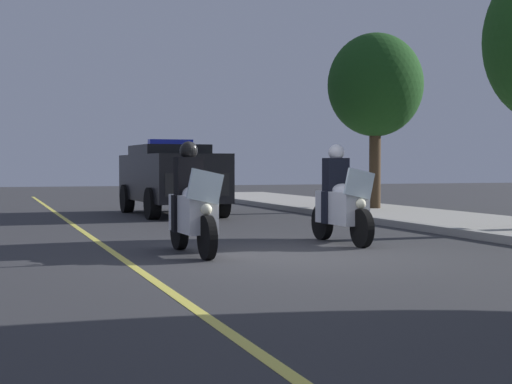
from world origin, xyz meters
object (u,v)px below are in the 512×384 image
(police_motorcycle_lead_right, at_px, (341,203))
(police_suv, at_px, (171,176))
(tree_far_back, at_px, (375,86))
(police_motorcycle_lead_left, at_px, (192,208))

(police_motorcycle_lead_right, bearing_deg, police_suv, -172.93)
(police_motorcycle_lead_right, distance_m, police_suv, 8.61)
(police_suv, height_order, tree_far_back, tree_far_back)
(police_suv, relative_size, tree_far_back, 0.98)
(police_motorcycle_lead_left, bearing_deg, police_suv, 169.15)
(tree_far_back, bearing_deg, police_motorcycle_lead_left, -40.68)
(police_motorcycle_lead_left, distance_m, tree_far_back, 12.30)
(police_suv, bearing_deg, police_motorcycle_lead_right, 7.07)
(police_motorcycle_lead_left, height_order, tree_far_back, tree_far_back)
(police_motorcycle_lead_left, relative_size, police_suv, 0.43)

